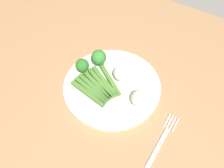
{
  "coord_description": "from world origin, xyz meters",
  "views": [
    {
      "loc": [
        0.2,
        -0.37,
        1.34
      ],
      "look_at": [
        -0.02,
        -0.01,
        0.77
      ],
      "focal_mm": 39.85,
      "sensor_mm": 36.0,
      "label": 1
    }
  ],
  "objects_px": {
    "fork": "(162,140)",
    "dining_table": "(118,107)",
    "asparagus_bundle": "(97,86)",
    "broccoli_right": "(82,66)",
    "broccoli_back_right": "(99,58)",
    "cauliflower_outer_edge": "(121,73)",
    "cauliflower_mid": "(139,98)",
    "plate": "(112,87)"
  },
  "relations": [
    {
      "from": "dining_table",
      "to": "cauliflower_outer_edge",
      "type": "distance_m",
      "value": 0.14
    },
    {
      "from": "asparagus_bundle",
      "to": "broccoli_right",
      "type": "bearing_deg",
      "value": -1.15
    },
    {
      "from": "broccoli_right",
      "to": "cauliflower_mid",
      "type": "distance_m",
      "value": 0.19
    },
    {
      "from": "asparagus_bundle",
      "to": "broccoli_back_right",
      "type": "height_order",
      "value": "broccoli_back_right"
    },
    {
      "from": "dining_table",
      "to": "broccoli_back_right",
      "type": "height_order",
      "value": "broccoli_back_right"
    },
    {
      "from": "broccoli_back_right",
      "to": "plate",
      "type": "bearing_deg",
      "value": -31.53
    },
    {
      "from": "asparagus_bundle",
      "to": "broccoli_right",
      "type": "distance_m",
      "value": 0.08
    },
    {
      "from": "cauliflower_mid",
      "to": "broccoli_back_right",
      "type": "bearing_deg",
      "value": 160.51
    },
    {
      "from": "broccoli_right",
      "to": "broccoli_back_right",
      "type": "relative_size",
      "value": 0.88
    },
    {
      "from": "cauliflower_mid",
      "to": "fork",
      "type": "relative_size",
      "value": 0.29
    },
    {
      "from": "plate",
      "to": "cauliflower_mid",
      "type": "relative_size",
      "value": 5.96
    },
    {
      "from": "broccoli_right",
      "to": "cauliflower_mid",
      "type": "height_order",
      "value": "broccoli_right"
    },
    {
      "from": "fork",
      "to": "cauliflower_outer_edge",
      "type": "bearing_deg",
      "value": 59.88
    },
    {
      "from": "broccoli_right",
      "to": "cauliflower_outer_edge",
      "type": "bearing_deg",
      "value": 19.21
    },
    {
      "from": "broccoli_back_right",
      "to": "dining_table",
      "type": "bearing_deg",
      "value": -21.01
    },
    {
      "from": "cauliflower_mid",
      "to": "cauliflower_outer_edge",
      "type": "bearing_deg",
      "value": 149.76
    },
    {
      "from": "asparagus_bundle",
      "to": "broccoli_right",
      "type": "height_order",
      "value": "broccoli_right"
    },
    {
      "from": "cauliflower_outer_edge",
      "to": "fork",
      "type": "bearing_deg",
      "value": -30.38
    },
    {
      "from": "cauliflower_mid",
      "to": "dining_table",
      "type": "bearing_deg",
      "value": 162.39
    },
    {
      "from": "plate",
      "to": "fork",
      "type": "xyz_separation_m",
      "value": [
        0.19,
        -0.07,
        -0.01
      ]
    },
    {
      "from": "asparagus_bundle",
      "to": "cauliflower_mid",
      "type": "relative_size",
      "value": 3.0
    },
    {
      "from": "fork",
      "to": "dining_table",
      "type": "bearing_deg",
      "value": 65.06
    },
    {
      "from": "broccoli_back_right",
      "to": "fork",
      "type": "bearing_deg",
      "value": -23.78
    },
    {
      "from": "dining_table",
      "to": "broccoli_right",
      "type": "distance_m",
      "value": 0.19
    },
    {
      "from": "dining_table",
      "to": "fork",
      "type": "bearing_deg",
      "value": -25.2
    },
    {
      "from": "broccoli_right",
      "to": "fork",
      "type": "height_order",
      "value": "broccoli_right"
    },
    {
      "from": "plate",
      "to": "broccoli_right",
      "type": "distance_m",
      "value": 0.11
    },
    {
      "from": "broccoli_right",
      "to": "cauliflower_outer_edge",
      "type": "distance_m",
      "value": 0.12
    },
    {
      "from": "asparagus_bundle",
      "to": "fork",
      "type": "bearing_deg",
      "value": -172.4
    },
    {
      "from": "asparagus_bundle",
      "to": "cauliflower_mid",
      "type": "distance_m",
      "value": 0.13
    },
    {
      "from": "broccoli_back_right",
      "to": "broccoli_right",
      "type": "bearing_deg",
      "value": -117.77
    },
    {
      "from": "cauliflower_mid",
      "to": "plate",
      "type": "bearing_deg",
      "value": 171.43
    },
    {
      "from": "asparagus_bundle",
      "to": "fork",
      "type": "relative_size",
      "value": 0.86
    },
    {
      "from": "dining_table",
      "to": "broccoli_back_right",
      "type": "bearing_deg",
      "value": 158.99
    },
    {
      "from": "dining_table",
      "to": "cauliflower_mid",
      "type": "relative_size",
      "value": 27.47
    },
    {
      "from": "dining_table",
      "to": "asparagus_bundle",
      "type": "relative_size",
      "value": 9.16
    },
    {
      "from": "dining_table",
      "to": "fork",
      "type": "xyz_separation_m",
      "value": [
        0.18,
        -0.08,
        0.11
      ]
    },
    {
      "from": "cauliflower_outer_edge",
      "to": "dining_table",
      "type": "bearing_deg",
      "value": -72.28
    },
    {
      "from": "dining_table",
      "to": "cauliflower_outer_edge",
      "type": "height_order",
      "value": "cauliflower_outer_edge"
    },
    {
      "from": "plate",
      "to": "cauliflower_outer_edge",
      "type": "relative_size",
      "value": 5.83
    },
    {
      "from": "cauliflower_mid",
      "to": "asparagus_bundle",
      "type": "bearing_deg",
      "value": -173.79
    },
    {
      "from": "cauliflower_mid",
      "to": "fork",
      "type": "height_order",
      "value": "cauliflower_mid"
    }
  ]
}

